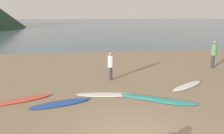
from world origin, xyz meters
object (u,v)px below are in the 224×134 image
Objects in this scene: surfboard_0 at (24,99)px; surfboard_3 at (145,97)px; surfboard_2 at (105,95)px; surfboard_5 at (187,86)px; person_2 at (111,63)px; person_0 at (214,52)px; surfboard_4 at (173,102)px; surfboard_1 at (60,103)px.

surfboard_0 is 5.08m from surfboard_3.
surfboard_3 is (1.67, -0.57, 0.00)m from surfboard_2.
surfboard_5 is 1.55× the size of person_2.
surfboard_0 is 11.77m from person_0.
surfboard_3 is at bearing -11.83° from surfboard_2.
person_2 reaches higher than surfboard_5.
surfboard_2 is at bearing 179.42° from surfboard_4.
surfboard_5 is (4.18, 0.64, 0.01)m from surfboard_2.
person_0 reaches higher than person_2.
surfboard_2 and surfboard_4 have the same top height.
surfboard_1 is 3.53m from surfboard_3.
person_0 is (9.41, 4.84, 1.03)m from surfboard_1.
surfboard_0 is at bearing -170.58° from surfboard_2.
person_2 is at bearing 138.36° from surfboard_3.
surfboard_1 is at bearing 159.52° from surfboard_5.
surfboard_5 reaches higher than surfboard_2.
surfboard_5 is 4.07m from person_2.
surfboard_0 is 0.84× the size of surfboard_3.
surfboard_0 is 1.13× the size of surfboard_4.
surfboard_4 is 1.26× the size of person_2.
person_2 is at bearing 83.38° from surfboard_2.
surfboard_1 is 10.63m from person_0.
surfboard_1 is at bearing -162.22° from surfboard_4.
surfboard_5 reaches higher than surfboard_4.
person_2 is (-2.13, 3.46, 0.88)m from surfboard_4.
surfboard_4 is at bearing -2.73° from surfboard_3.
surfboard_3 is (3.52, 0.19, -0.01)m from surfboard_1.
surfboard_0 is 3.39m from surfboard_2.
surfboard_3 is (5.06, -0.44, -0.00)m from surfboard_0.
surfboard_5 is at bearing 73.41° from surfboard_4.
surfboard_0 is 0.87× the size of surfboard_2.
person_0 reaches higher than surfboard_5.
surfboard_1 is (1.53, -0.63, 0.01)m from surfboard_0.
surfboard_2 is at bearing 155.13° from surfboard_5.
surfboard_1 is at bearing 57.55° from person_2.
surfboard_5 is 1.32× the size of person_0.
person_0 is (4.86, 5.24, 1.04)m from surfboard_4.
person_2 is (3.95, 2.43, 0.87)m from surfboard_0.
person_2 is (-3.62, 1.65, 0.87)m from surfboard_5.
surfboard_1 is 1.55× the size of person_2.
surfboard_4 is at bearing -40.54° from person_0.
surfboard_1 reaches higher than surfboard_2.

